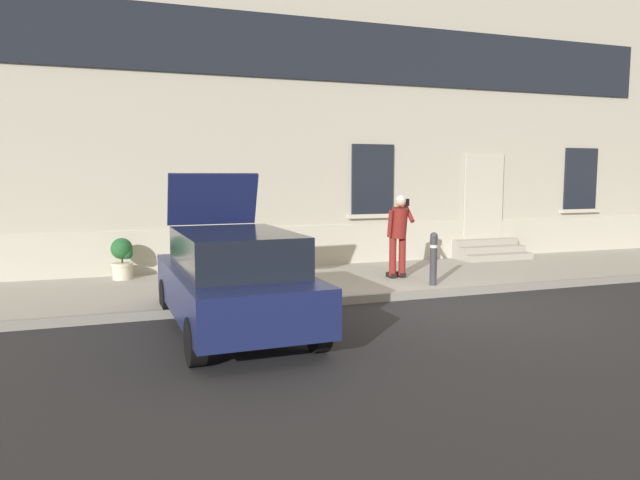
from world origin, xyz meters
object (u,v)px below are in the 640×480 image
at_px(hatchback_car_navy, 234,278).
at_px(bollard_near_person, 434,257).
at_px(planter_olive, 217,253).
at_px(person_on_phone, 399,231).
at_px(planter_cream, 122,257).
at_px(bollard_far_left, 208,268).

distance_m(hatchback_car_navy, bollard_near_person, 4.55).
xyz_separation_m(hatchback_car_navy, planter_olive, (0.51, 4.44, -0.19)).
distance_m(person_on_phone, planter_cream, 5.76).
relative_size(bollard_near_person, person_on_phone, 0.60).
relative_size(planter_cream, planter_olive, 1.00).
xyz_separation_m(planter_cream, planter_olive, (1.98, 0.11, 0.00)).
relative_size(hatchback_car_navy, planter_olive, 4.78).
bearing_deg(person_on_phone, bollard_near_person, -69.33).
xyz_separation_m(hatchback_car_navy, planter_cream, (-1.47, 4.33, -0.19)).
relative_size(bollard_far_left, planter_olive, 1.22).
bearing_deg(planter_olive, hatchback_car_navy, -96.53).
height_order(hatchback_car_navy, person_on_phone, hatchback_car_navy).
distance_m(person_on_phone, planter_olive, 4.00).
height_order(hatchback_car_navy, planter_olive, hatchback_car_navy).
height_order(hatchback_car_navy, bollard_near_person, hatchback_car_navy).
distance_m(hatchback_car_navy, person_on_phone, 4.74).
bearing_deg(planter_olive, person_on_phone, -28.50).
bearing_deg(bollard_near_person, hatchback_car_navy, -159.56).
distance_m(hatchback_car_navy, planter_olive, 4.47).
xyz_separation_m(bollard_far_left, planter_olive, (0.63, 2.85, -0.11)).
xyz_separation_m(bollard_near_person, person_on_phone, (-0.28, 0.96, 0.44)).
bearing_deg(planter_cream, planter_olive, 3.17).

